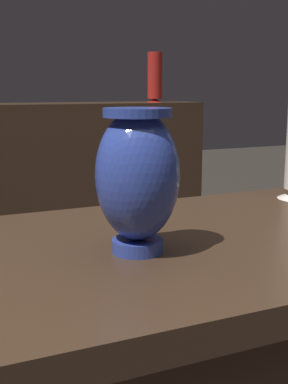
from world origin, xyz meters
name	(u,v)px	position (x,y,z in m)	size (l,w,h in m)	color
vase_centerpiece	(137,176)	(-0.04, -0.04, 0.93)	(0.14, 0.14, 0.25)	#2D429E
shelf_vase_far_right	(155,78)	(1.04, 2.17, 1.14)	(0.10, 0.10, 0.31)	red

